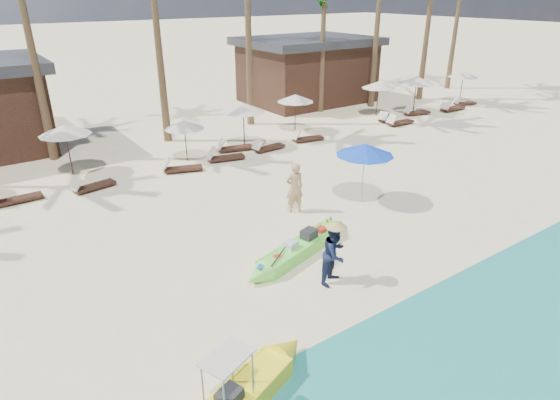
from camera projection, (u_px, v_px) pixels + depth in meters
ground at (293, 276)px, 12.87m from camera, size 240.00×240.00×0.00m
wet_sand_strip at (444, 394)px, 9.12m from camera, size 240.00×4.50×0.01m
green_canoe at (300, 248)px, 13.85m from camera, size 5.06×1.72×0.66m
tourist at (295, 188)px, 16.28m from camera, size 0.74×0.56×1.81m
vendor_green at (335, 254)px, 12.30m from camera, size 1.01×0.91×1.71m
blue_umbrella at (365, 150)px, 16.58m from camera, size 2.09×2.09×2.25m
lounger_4_right at (16, 198)px, 17.22m from camera, size 1.65×0.54×0.56m
resort_parasol_5 at (65, 130)px, 19.21m from camera, size 2.10×2.10×2.16m
lounger_5_left at (91, 186)px, 18.33m from camera, size 1.74×0.80×0.57m
resort_parasol_6 at (184, 125)px, 20.92m from camera, size 1.82×1.82×1.87m
lounger_6_left at (180, 168)px, 20.17m from camera, size 1.79×1.05×0.58m
lounger_6_right at (224, 157)px, 21.49m from camera, size 1.80×0.91×0.59m
resort_parasol_7 at (243, 107)px, 22.59m from camera, size 2.17×2.17×2.24m
lounger_7_left at (233, 147)px, 22.78m from camera, size 1.85×0.94×0.60m
lounger_7_right at (267, 147)px, 22.85m from camera, size 1.72×0.61×0.57m
resort_parasol_8 at (295, 98)px, 25.29m from camera, size 2.00×2.00×2.06m
lounger_8_left at (306, 138)px, 24.25m from camera, size 1.77×0.85×0.58m
resort_parasol_9 at (379, 85)px, 28.52m from camera, size 2.07×2.07×2.13m
lounger_9_left at (399, 122)px, 27.17m from camera, size 1.81×0.62×0.61m
lounger_9_right at (387, 118)px, 28.06m from camera, size 1.79×1.06×0.58m
resort_parasol_10 at (417, 80)px, 28.92m from camera, size 2.27×2.27×2.34m
lounger_10_left at (416, 112)px, 29.39m from camera, size 1.81×0.94×0.59m
lounger_10_right at (452, 108)px, 30.35m from camera, size 1.92×0.61×0.65m
resort_parasol_11 at (464, 74)px, 32.13m from camera, size 2.07×2.07×2.14m
lounger_11_left at (464, 103)px, 31.88m from camera, size 1.71×0.96×0.56m
pavilion_east at (307, 69)px, 32.36m from camera, size 8.80×6.60×4.30m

